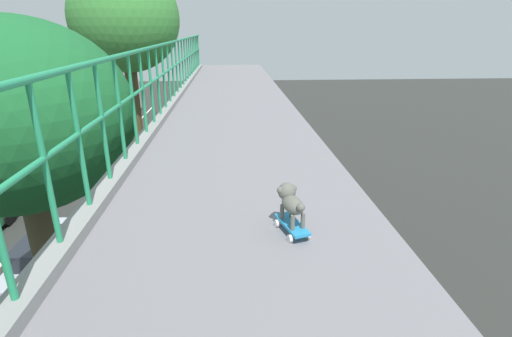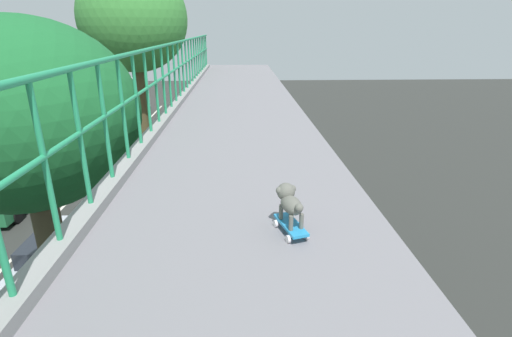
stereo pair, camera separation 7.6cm
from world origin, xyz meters
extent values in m
cube|color=black|center=(1.06, 1.41, 6.11)|extent=(2.67, 0.06, 0.00)
cylinder|color=#259561|center=(-0.25, 2.26, 6.81)|extent=(0.04, 0.04, 1.19)
cylinder|color=#259561|center=(-0.25, 2.91, 6.81)|extent=(0.04, 0.04, 1.19)
cylinder|color=#259561|center=(-0.25, 3.55, 6.81)|extent=(0.04, 0.04, 1.19)
cylinder|color=#259561|center=(-0.25, 4.20, 6.81)|extent=(0.04, 0.04, 1.19)
cylinder|color=#259561|center=(-0.25, 4.85, 6.81)|extent=(0.04, 0.04, 1.19)
cylinder|color=#259561|center=(-0.25, 5.49, 6.81)|extent=(0.04, 0.04, 1.19)
cylinder|color=#259561|center=(-0.25, 6.14, 6.81)|extent=(0.04, 0.04, 1.19)
cylinder|color=#259561|center=(-0.25, 6.79, 6.81)|extent=(0.04, 0.04, 1.19)
cylinder|color=#259561|center=(-0.25, 7.43, 6.81)|extent=(0.04, 0.04, 1.19)
cylinder|color=#259561|center=(-0.25, 8.08, 6.81)|extent=(0.04, 0.04, 1.19)
cylinder|color=#259561|center=(-0.25, 8.72, 6.81)|extent=(0.04, 0.04, 1.19)
cylinder|color=#259561|center=(-0.25, 9.37, 6.81)|extent=(0.04, 0.04, 1.19)
cylinder|color=#259561|center=(-0.25, 10.02, 6.81)|extent=(0.04, 0.04, 1.19)
cylinder|color=#259561|center=(-0.25, 10.66, 6.81)|extent=(0.04, 0.04, 1.19)
cylinder|color=#259561|center=(-0.25, 11.31, 6.81)|extent=(0.04, 0.04, 1.19)
cylinder|color=#259561|center=(-0.25, 11.95, 6.81)|extent=(0.04, 0.04, 1.19)
cylinder|color=#259561|center=(-0.25, 12.60, 6.81)|extent=(0.04, 0.04, 1.19)
cylinder|color=#259561|center=(-0.25, 13.25, 6.81)|extent=(0.04, 0.04, 1.19)
cylinder|color=#259561|center=(-0.25, 13.89, 6.81)|extent=(0.04, 0.04, 1.19)
cylinder|color=#259561|center=(-0.25, 14.54, 6.81)|extent=(0.04, 0.04, 1.19)
cylinder|color=#259561|center=(-0.25, 15.19, 6.81)|extent=(0.04, 0.04, 1.19)
cylinder|color=#259561|center=(-0.25, 15.83, 6.81)|extent=(0.04, 0.04, 1.19)
cylinder|color=#259561|center=(-0.25, 16.48, 6.81)|extent=(0.04, 0.04, 1.19)
cube|color=#AFB6C1|center=(-5.04, 11.24, 0.48)|extent=(1.79, 4.57, 0.57)
cube|color=#1E232B|center=(-5.04, 10.88, 1.04)|extent=(1.49, 2.09, 0.56)
cylinder|color=black|center=(-4.19, 12.75, 0.30)|extent=(0.23, 0.60, 0.60)
cylinder|color=black|center=(-5.90, 12.75, 0.30)|extent=(0.23, 0.60, 0.60)
cylinder|color=black|center=(-4.19, 9.73, 0.30)|extent=(0.23, 0.60, 0.60)
cylinder|color=black|center=(-5.90, 9.73, 0.30)|extent=(0.23, 0.60, 0.60)
cube|color=#216D3E|center=(-9.03, 15.80, 0.59)|extent=(1.61, 4.34, 0.72)
cube|color=#1E232B|center=(-9.03, 16.09, 1.24)|extent=(1.44, 1.96, 0.59)
cylinder|color=black|center=(-8.26, 14.48, 0.33)|extent=(0.21, 0.66, 0.66)
cylinder|color=black|center=(-8.26, 17.12, 0.33)|extent=(0.21, 0.66, 0.66)
cylinder|color=black|center=(-9.80, 17.12, 0.33)|extent=(0.21, 0.66, 0.66)
cube|color=white|center=(-8.96, 32.22, 1.71)|extent=(2.36, 11.86, 2.87)
cube|color=black|center=(-8.96, 32.22, 2.22)|extent=(2.38, 10.91, 0.70)
cylinder|color=black|center=(-7.83, 36.37, 0.48)|extent=(0.28, 0.96, 0.96)
cylinder|color=black|center=(-10.09, 36.37, 0.48)|extent=(0.28, 0.96, 0.96)
cylinder|color=black|center=(-7.83, 28.96, 0.48)|extent=(0.28, 0.96, 0.96)
cylinder|color=black|center=(-10.09, 28.96, 0.48)|extent=(0.28, 0.96, 0.96)
cylinder|color=#48412D|center=(-2.69, 6.56, 2.58)|extent=(0.53, 0.53, 5.16)
ellipsoid|color=#1C6530|center=(-2.69, 6.56, 6.26)|extent=(4.01, 4.01, 3.39)
cylinder|color=#4C4226|center=(-2.84, 15.39, 3.46)|extent=(0.48, 0.48, 6.92)
ellipsoid|color=#3D8B3B|center=(-2.84, 15.39, 8.03)|extent=(4.04, 4.04, 3.96)
cube|color=#258AC5|center=(1.53, 2.47, 6.19)|extent=(0.25, 0.44, 0.02)
cylinder|color=white|center=(1.57, 2.62, 6.15)|extent=(0.04, 0.07, 0.06)
cylinder|color=white|center=(1.42, 2.57, 6.15)|extent=(0.04, 0.07, 0.06)
cylinder|color=white|center=(1.65, 2.36, 6.15)|extent=(0.04, 0.07, 0.06)
cylinder|color=white|center=(1.49, 2.31, 6.15)|extent=(0.04, 0.07, 0.06)
cylinder|color=#626259|center=(1.55, 2.58, 6.27)|extent=(0.04, 0.04, 0.13)
cylinder|color=#626259|center=(1.46, 2.56, 6.27)|extent=(0.04, 0.04, 0.13)
cylinder|color=#626259|center=(1.61, 2.38, 6.27)|extent=(0.04, 0.04, 0.13)
cylinder|color=#626259|center=(1.52, 2.36, 6.27)|extent=(0.04, 0.04, 0.13)
ellipsoid|color=#626259|center=(1.53, 2.47, 6.37)|extent=(0.22, 0.31, 0.14)
sphere|color=#626259|center=(1.50, 2.58, 6.44)|extent=(0.15, 0.15, 0.15)
ellipsoid|color=#6D695B|center=(1.48, 2.65, 6.43)|extent=(0.07, 0.08, 0.05)
sphere|color=#626259|center=(1.55, 2.60, 6.46)|extent=(0.06, 0.06, 0.06)
sphere|color=#626259|center=(1.45, 2.57, 6.46)|extent=(0.06, 0.06, 0.06)
sphere|color=#626259|center=(1.57, 2.33, 6.41)|extent=(0.07, 0.07, 0.07)
camera|label=1|loc=(1.05, -0.34, 7.73)|focal=27.01mm
camera|label=2|loc=(1.13, -0.35, 7.73)|focal=27.01mm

